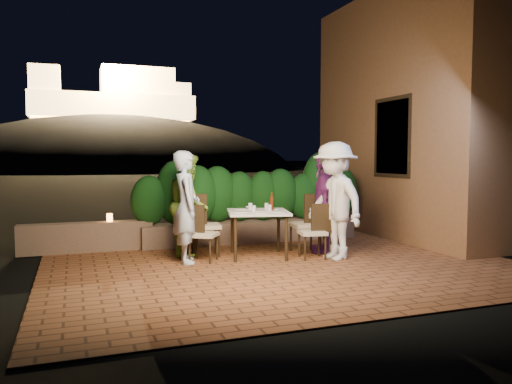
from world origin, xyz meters
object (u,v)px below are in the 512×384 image
chair_right_back (305,223)px  dining_table (258,234)px  chair_right_front (312,231)px  parapet_lamp (110,218)px  diner_white (335,201)px  diner_purple (324,203)px  beer_bottle (272,201)px  bowl (251,208)px  diner_green (189,204)px  chair_left_front (203,233)px  chair_left_back (206,224)px  diner_blue (186,207)px

chair_right_back → dining_table: bearing=7.3°
chair_right_front → parapet_lamp: (-2.99, 1.85, 0.13)m
diner_white → diner_purple: bearing=159.7°
beer_bottle → diner_purple: size_ratio=0.18×
diner_purple → dining_table: bearing=-63.4°
beer_bottle → bowl: size_ratio=1.67×
dining_table → diner_green: 1.25m
dining_table → diner_green: bearing=150.9°
diner_purple → diner_green: bearing=-77.4°
dining_table → beer_bottle: 0.57m
bowl → diner_white: size_ratio=0.10×
bowl → chair_left_front: bearing=-159.4°
chair_left_back → parapet_lamp: 1.77m
dining_table → chair_left_back: size_ratio=0.94×
chair_left_back → parapet_lamp: size_ratio=7.27×
dining_table → bowl: (-0.01, 0.31, 0.40)m
chair_left_back → parapet_lamp: (-1.46, 1.00, 0.06)m
diner_white → beer_bottle: bearing=-133.9°
bowl → diner_purple: size_ratio=0.11×
bowl → diner_purple: (1.19, -0.33, 0.06)m
beer_bottle → diner_purple: bearing=-0.2°
chair_right_back → diner_purple: size_ratio=0.60×
chair_left_front → parapet_lamp: 1.96m
bowl → chair_left_back: (-0.75, 0.12, -0.26)m
chair_left_front → chair_right_front: 1.73m
chair_right_back → diner_purple: bearing=166.1°
diner_green → diner_blue: bearing=176.6°
parapet_lamp → chair_left_back: bearing=-34.4°
diner_green → diner_purple: (2.20, -0.58, -0.01)m
bowl → chair_right_front: bearing=-43.3°
parapet_lamp → chair_right_back: bearing=-23.6°
chair_left_back → diner_white: size_ratio=0.55×
chair_right_front → diner_purple: 0.70m
diner_green → bowl: bearing=-92.1°
chair_right_back → diner_green: size_ratio=0.59×
chair_left_back → diner_white: diner_white is taller
chair_left_front → parapet_lamp: chair_left_front is taller
chair_left_back → diner_white: 2.14m
bowl → diner_purple: diner_purple is taller
bowl → diner_green: 1.04m
chair_right_back → chair_left_back: bearing=-9.4°
chair_left_front → chair_left_back: size_ratio=0.87×
chair_right_back → diner_green: diner_green is taller
diner_green → diner_purple: 2.27m
chair_right_front → parapet_lamp: bearing=-22.3°
chair_right_front → diner_white: bearing=161.9°
chair_left_back → parapet_lamp: bearing=153.1°
bowl → chair_left_back: 0.81m
dining_table → chair_left_front: bearing=-177.9°
beer_bottle → parapet_lamp: (-2.45, 1.44, -0.33)m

